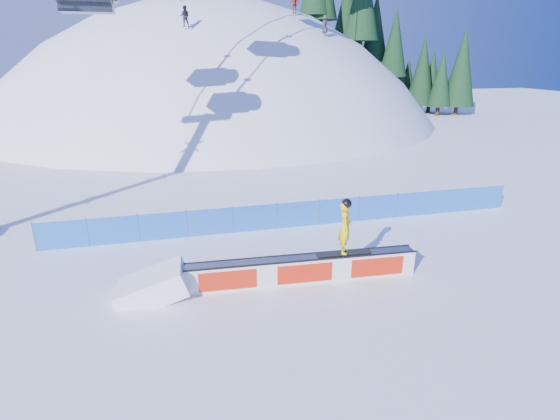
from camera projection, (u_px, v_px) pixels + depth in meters
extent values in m
plane|color=white|center=(332.00, 270.00, 16.09)|extent=(160.00, 160.00, 0.00)
sphere|color=white|center=(220.00, 250.00, 60.48)|extent=(64.00, 64.00, 64.00)
cylinder|color=#2F2012|center=(329.00, 28.00, 54.75)|extent=(0.50, 0.50, 1.40)
cylinder|color=#2F2012|center=(334.00, 33.00, 56.10)|extent=(0.50, 0.50, 1.40)
cylinder|color=#2F2012|center=(372.00, 50.00, 51.57)|extent=(0.50, 0.50, 1.40)
cylinder|color=#2F2012|center=(360.00, 46.00, 54.17)|extent=(0.50, 0.50, 1.40)
cone|color=black|center=(362.00, 12.00, 52.90)|extent=(2.83, 2.83, 6.43)
cylinder|color=#2F2012|center=(355.00, 51.00, 57.78)|extent=(0.50, 0.50, 1.40)
cone|color=black|center=(357.00, 11.00, 56.14)|extent=(3.79, 3.79, 8.61)
cylinder|color=#2F2012|center=(381.00, 73.00, 58.12)|extent=(0.50, 0.50, 1.40)
cone|color=black|center=(383.00, 37.00, 56.62)|extent=(3.44, 3.44, 7.82)
cylinder|color=#2F2012|center=(395.00, 83.00, 56.81)|extent=(0.50, 0.50, 1.40)
cone|color=black|center=(399.00, 38.00, 54.99)|extent=(4.26, 4.26, 9.69)
cylinder|color=#2F2012|center=(387.00, 89.00, 60.70)|extent=(0.50, 0.50, 1.40)
cone|color=black|center=(389.00, 54.00, 59.18)|extent=(3.47, 3.47, 7.88)
cylinder|color=#2F2012|center=(429.00, 111.00, 58.01)|extent=(0.50, 0.50, 1.40)
cone|color=black|center=(433.00, 68.00, 56.21)|extent=(4.21, 4.21, 9.57)
cylinder|color=#2F2012|center=(408.00, 107.00, 62.21)|extent=(0.50, 0.50, 1.40)
cone|color=black|center=(411.00, 69.00, 60.48)|extent=(4.04, 4.04, 9.18)
cylinder|color=#2F2012|center=(421.00, 107.00, 61.71)|extent=(0.50, 0.50, 1.40)
cone|color=black|center=(426.00, 69.00, 59.98)|extent=(4.03, 4.03, 9.17)
cylinder|color=#2F2012|center=(451.00, 109.00, 59.38)|extent=(0.50, 0.50, 1.40)
cone|color=black|center=(457.00, 67.00, 57.53)|extent=(4.33, 4.33, 9.85)
cube|color=blue|center=(298.00, 214.00, 20.00)|extent=(22.00, 0.03, 1.20)
cylinder|color=#3D4A6E|center=(34.00, 236.00, 17.44)|extent=(0.05, 0.05, 1.30)
cylinder|color=#3D4A6E|center=(88.00, 232.00, 17.90)|extent=(0.05, 0.05, 1.30)
cylinder|color=#3D4A6E|center=(138.00, 227.00, 18.37)|extent=(0.05, 0.05, 1.30)
cylinder|color=#3D4A6E|center=(187.00, 223.00, 18.83)|extent=(0.05, 0.05, 1.30)
cylinder|color=#3D4A6E|center=(233.00, 219.00, 19.29)|extent=(0.05, 0.05, 1.30)
cylinder|color=#3D4A6E|center=(277.00, 215.00, 19.75)|extent=(0.05, 0.05, 1.30)
cylinder|color=#3D4A6E|center=(318.00, 212.00, 20.22)|extent=(0.05, 0.05, 1.30)
cylinder|color=#3D4A6E|center=(358.00, 208.00, 20.68)|extent=(0.05, 0.05, 1.30)
cylinder|color=#3D4A6E|center=(397.00, 205.00, 21.14)|extent=(0.05, 0.05, 1.30)
cylinder|color=#3D4A6E|center=(433.00, 202.00, 21.61)|extent=(0.05, 0.05, 1.30)
cylinder|color=#3D4A6E|center=(468.00, 199.00, 22.07)|extent=(0.05, 0.05, 1.30)
cylinder|color=#3D4A6E|center=(502.00, 196.00, 22.53)|extent=(0.05, 0.05, 1.30)
cube|color=silver|center=(303.00, 270.00, 15.13)|extent=(8.09, 0.97, 0.91)
cube|color=#90939E|center=(303.00, 258.00, 14.97)|extent=(8.01, 0.99, 0.04)
cube|color=black|center=(305.00, 261.00, 14.72)|extent=(8.06, 0.50, 0.06)
cube|color=black|center=(302.00, 254.00, 15.21)|extent=(8.06, 0.50, 0.06)
cube|color=red|center=(305.00, 274.00, 14.88)|extent=(7.66, 0.47, 0.68)
cube|color=red|center=(301.00, 267.00, 15.37)|extent=(7.66, 0.47, 0.68)
cube|color=black|center=(344.00, 253.00, 15.21)|extent=(1.93, 0.46, 0.04)
imported|color=yellow|center=(345.00, 228.00, 14.89)|extent=(0.66, 0.79, 1.85)
sphere|color=black|center=(347.00, 204.00, 14.60)|extent=(0.35, 0.35, 0.35)
imported|color=black|center=(185.00, 16.00, 35.87)|extent=(0.89, 0.74, 1.65)
imported|color=red|center=(294.00, 4.00, 43.10)|extent=(1.02, 0.55, 1.65)
imported|color=#2B2B2B|center=(325.00, 24.00, 41.11)|extent=(0.79, 0.95, 1.65)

